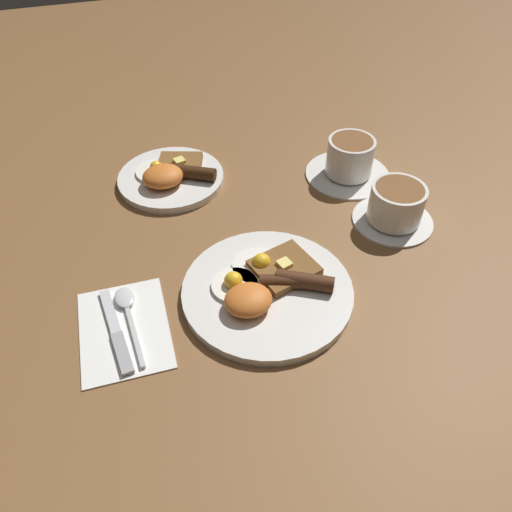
# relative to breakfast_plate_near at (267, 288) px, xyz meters

# --- Properties ---
(ground_plane) EXTENTS (3.00, 3.00, 0.00)m
(ground_plane) POSITION_rel_breakfast_plate_near_xyz_m (-0.00, -0.00, -0.01)
(ground_plane) COLOR brown
(breakfast_plate_near) EXTENTS (0.27, 0.27, 0.05)m
(breakfast_plate_near) POSITION_rel_breakfast_plate_near_xyz_m (0.00, 0.00, 0.00)
(breakfast_plate_near) COLOR silver
(breakfast_plate_near) RESTS_ON ground_plane
(breakfast_plate_far) EXTENTS (0.21, 0.21, 0.05)m
(breakfast_plate_far) POSITION_rel_breakfast_plate_near_xyz_m (-0.09, 0.34, 0.00)
(breakfast_plate_far) COLOR silver
(breakfast_plate_far) RESTS_ON ground_plane
(teacup_near) EXTENTS (0.15, 0.15, 0.07)m
(teacup_near) POSITION_rel_breakfast_plate_near_xyz_m (0.27, 0.10, 0.02)
(teacup_near) COLOR silver
(teacup_near) RESTS_ON ground_plane
(teacup_far) EXTENTS (0.17, 0.17, 0.08)m
(teacup_far) POSITION_rel_breakfast_plate_near_xyz_m (0.26, 0.25, 0.02)
(teacup_far) COLOR silver
(teacup_far) RESTS_ON ground_plane
(napkin) EXTENTS (0.13, 0.18, 0.01)m
(napkin) POSITION_rel_breakfast_plate_near_xyz_m (-0.22, -0.00, -0.01)
(napkin) COLOR white
(napkin) RESTS_ON ground_plane
(knife) EXTENTS (0.03, 0.16, 0.01)m
(knife) POSITION_rel_breakfast_plate_near_xyz_m (-0.23, -0.01, -0.01)
(knife) COLOR silver
(knife) RESTS_ON napkin
(spoon) EXTENTS (0.03, 0.16, 0.01)m
(spoon) POSITION_rel_breakfast_plate_near_xyz_m (-0.21, 0.04, -0.00)
(spoon) COLOR silver
(spoon) RESTS_ON napkin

